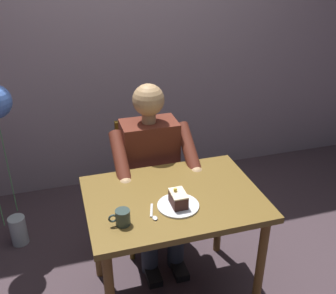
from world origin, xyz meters
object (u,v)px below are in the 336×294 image
at_px(cake_slice, 178,199).
at_px(coffee_cup, 122,217).
at_px(chair, 147,177).
at_px(dessert_spoon, 153,214).
at_px(seated_person, 153,172).
at_px(dining_table, 173,211).

bearing_deg(cake_slice, coffee_cup, 11.55).
relative_size(chair, dessert_spoon, 6.19).
distance_m(chair, cake_slice, 0.78).
height_order(seated_person, dessert_spoon, seated_person).
bearing_deg(seated_person, coffee_cup, 63.08).
distance_m(chair, seated_person, 0.22).
distance_m(chair, coffee_cup, 0.90).
distance_m(seated_person, dessert_spoon, 0.62).
height_order(dining_table, seated_person, seated_person).
height_order(dining_table, cake_slice, cake_slice).
relative_size(coffee_cup, dessert_spoon, 0.76).
distance_m(cake_slice, coffee_cup, 0.31).
relative_size(dining_table, chair, 1.08).
relative_size(dining_table, seated_person, 0.80).
bearing_deg(dining_table, cake_slice, 86.48).
xyz_separation_m(chair, dessert_spoon, (0.15, 0.76, 0.25)).
bearing_deg(cake_slice, dessert_spoon, 13.94).
xyz_separation_m(dining_table, chair, (0.00, -0.62, -0.15)).
bearing_deg(cake_slice, chair, -90.48).
distance_m(chair, dessert_spoon, 0.82).
xyz_separation_m(coffee_cup, dessert_spoon, (-0.16, -0.03, -0.04)).
height_order(chair, cake_slice, chair).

